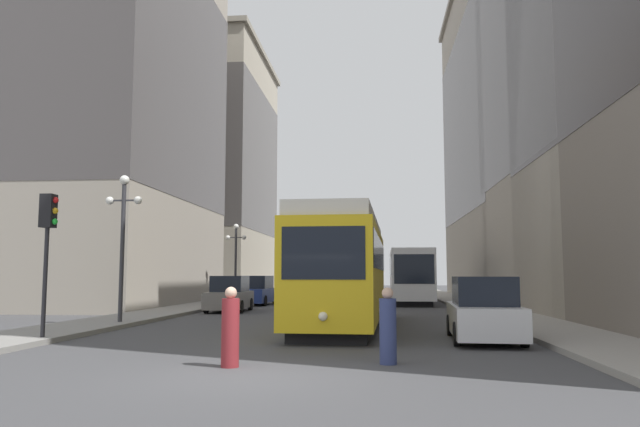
{
  "coord_description": "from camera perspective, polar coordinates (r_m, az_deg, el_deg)",
  "views": [
    {
      "loc": [
        2.27,
        -11.11,
        1.86
      ],
      "look_at": [
        0.32,
        9.48,
        3.98
      ],
      "focal_mm": 33.75,
      "sensor_mm": 36.0,
      "label": 1
    }
  ],
  "objects": [
    {
      "name": "parked_car_left_near",
      "position": [
        31.45,
        -8.57,
        -7.65
      ],
      "size": [
        2.0,
        4.35,
        1.82
      ],
      "rotation": [
        0.0,
        0.0,
        0.03
      ],
      "color": "black",
      "rests_on": "ground"
    },
    {
      "name": "streetcar",
      "position": [
        21.87,
        2.27,
        -5.23
      ],
      "size": [
        3.02,
        12.56,
        3.89
      ],
      "rotation": [
        0.0,
        0.0,
        -0.03
      ],
      "color": "black",
      "rests_on": "ground"
    },
    {
      "name": "ground_plane",
      "position": [
        11.49,
        -6.28,
        -15.15
      ],
      "size": [
        200.0,
        200.0,
        0.0
      ],
      "primitive_type": "plane",
      "color": "#424244"
    },
    {
      "name": "building_right_far",
      "position": [
        54.18,
        19.12,
        7.38
      ],
      "size": [
        12.05,
        23.57,
        27.11
      ],
      "color": "#A89E8E",
      "rests_on": "ground"
    },
    {
      "name": "parked_car_right_far",
      "position": [
        17.94,
        15.25,
        -8.91
      ],
      "size": [
        2.08,
        4.7,
        1.82
      ],
      "rotation": [
        0.0,
        0.0,
        3.09
      ],
      "color": "black",
      "rests_on": "ground"
    },
    {
      "name": "building_left_corner",
      "position": [
        41.62,
        -19.65,
        10.65
      ],
      "size": [
        11.76,
        18.38,
        26.1
      ],
      "color": "#A89E8E",
      "rests_on": "ground"
    },
    {
      "name": "sidewalk_right",
      "position": [
        51.46,
        11.89,
        -7.72
      ],
      "size": [
        2.8,
        120.0,
        0.15
      ],
      "primitive_type": "cube",
      "color": "gray",
      "rests_on": "ground"
    },
    {
      "name": "traffic_light_near_left",
      "position": [
        18.6,
        -24.38,
        -1.13
      ],
      "size": [
        0.47,
        0.36,
        3.99
      ],
      "color": "#232328",
      "rests_on": "sidewalk_left"
    },
    {
      "name": "lamp_post_left_near",
      "position": [
        23.65,
        -18.18,
        -1.02
      ],
      "size": [
        1.41,
        0.36,
        5.46
      ],
      "color": "#333338",
      "rests_on": "sidewalk_left"
    },
    {
      "name": "parked_car_left_mid",
      "position": [
        38.29,
        -6.02,
        -7.35
      ],
      "size": [
        2.08,
        4.4,
        1.82
      ],
      "rotation": [
        0.0,
        0.0,
        -0.06
      ],
      "color": "black",
      "rests_on": "ground"
    },
    {
      "name": "lamp_post_left_far",
      "position": [
        40.84,
        -7.99,
        -3.42
      ],
      "size": [
        1.41,
        0.36,
        5.15
      ],
      "color": "#333338",
      "rests_on": "sidewalk_left"
    },
    {
      "name": "building_right_midblock",
      "position": [
        37.78,
        26.79,
        15.45
      ],
      "size": [
        13.15,
        18.27,
        29.47
      ],
      "color": "#A89E8E",
      "rests_on": "ground"
    },
    {
      "name": "building_left_midblock",
      "position": [
        63.77,
        -11.73,
        4.17
      ],
      "size": [
        14.64,
        18.85,
        24.92
      ],
      "color": "#B2A893",
      "rests_on": "ground"
    },
    {
      "name": "pedestrian_crossing_near",
      "position": [
        12.62,
        -8.5,
        -10.83
      ],
      "size": [
        0.36,
        0.36,
        1.62
      ],
      "rotation": [
        0.0,
        0.0,
        1.64
      ],
      "color": "maroon",
      "rests_on": "ground"
    },
    {
      "name": "transit_bus",
      "position": [
        40.7,
        8.54,
        -5.67
      ],
      "size": [
        2.71,
        11.17,
        3.45
      ],
      "rotation": [
        0.0,
        0.0,
        -0.01
      ],
      "color": "black",
      "rests_on": "ground"
    },
    {
      "name": "pedestrian_crossing_far",
      "position": [
        12.97,
        6.46,
        -10.76
      ],
      "size": [
        0.36,
        0.36,
        1.6
      ],
      "rotation": [
        0.0,
        0.0,
        4.96
      ],
      "color": "navy",
      "rests_on": "ground"
    },
    {
      "name": "sidewalk_left",
      "position": [
        52.16,
        -5.99,
        -7.79
      ],
      "size": [
        2.8,
        120.0,
        0.15
      ],
      "primitive_type": "cube",
      "color": "gray",
      "rests_on": "ground"
    }
  ]
}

